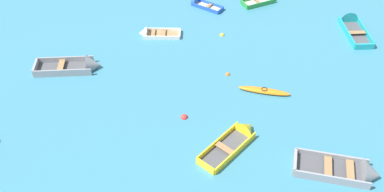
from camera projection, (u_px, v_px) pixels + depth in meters
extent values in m
cube|color=#4C4C51|center=(65.00, 69.00, 29.16)|extent=(3.74, 1.82, 0.13)
cube|color=gray|center=(66.00, 60.00, 29.56)|extent=(3.73, 0.60, 0.53)
cube|color=gray|center=(62.00, 73.00, 28.49)|extent=(3.73, 0.60, 0.53)
cube|color=gray|center=(36.00, 68.00, 28.94)|extent=(0.34, 1.41, 0.53)
cone|color=gray|center=(94.00, 65.00, 29.10)|extent=(1.04, 1.48, 1.38)
cube|color=#937047|center=(61.00, 65.00, 28.95)|extent=(0.56, 1.32, 0.03)
cube|color=#4C4C51|center=(226.00, 149.00, 23.87)|extent=(3.00, 3.43, 0.10)
cube|color=yellow|center=(218.00, 141.00, 24.07)|extent=(2.24, 2.89, 0.40)
cube|color=yellow|center=(236.00, 153.00, 23.46)|extent=(2.24, 2.89, 0.40)
cube|color=yellow|center=(205.00, 166.00, 22.76)|extent=(1.03, 0.83, 0.40)
cone|color=yellow|center=(247.00, 128.00, 24.80)|extent=(1.44, 1.37, 1.18)
cube|color=#937047|center=(225.00, 148.00, 23.61)|extent=(1.10, 0.97, 0.03)
cube|color=#4C4C51|center=(355.00, 34.00, 32.33)|extent=(1.76, 3.75, 0.11)
cube|color=teal|center=(346.00, 32.00, 32.19)|extent=(0.57, 3.75, 0.45)
cube|color=teal|center=(365.00, 32.00, 32.25)|extent=(0.57, 3.75, 0.45)
cube|color=teal|center=(365.00, 47.00, 30.82)|extent=(1.37, 0.32, 0.45)
cone|color=teal|center=(347.00, 18.00, 33.67)|extent=(1.44, 1.03, 1.34)
cube|color=#937047|center=(357.00, 32.00, 32.02)|extent=(1.29, 0.55, 0.03)
cube|color=#99754C|center=(162.00, 35.00, 32.25)|extent=(2.60, 1.15, 0.07)
cube|color=white|center=(161.00, 38.00, 31.77)|extent=(2.66, 0.21, 0.30)
cube|color=white|center=(162.00, 30.00, 32.58)|extent=(2.66, 0.21, 0.30)
cube|color=white|center=(180.00, 34.00, 32.16)|extent=(0.17, 1.06, 0.30)
cone|color=white|center=(143.00, 33.00, 32.19)|extent=(0.67, 1.07, 1.03)
cube|color=#937047|center=(164.00, 33.00, 32.14)|extent=(0.33, 0.98, 0.03)
cube|color=#937047|center=(153.00, 33.00, 32.15)|extent=(0.33, 0.98, 0.03)
cube|color=#4C4C51|center=(331.00, 171.00, 22.72)|extent=(3.80, 1.96, 0.13)
cube|color=gray|center=(331.00, 157.00, 23.15)|extent=(3.76, 0.66, 0.52)
cube|color=gray|center=(332.00, 180.00, 22.03)|extent=(3.76, 0.66, 0.52)
cube|color=gray|center=(295.00, 162.00, 22.90)|extent=(0.38, 1.51, 0.52)
cone|color=gray|center=(371.00, 175.00, 22.25)|extent=(1.07, 1.58, 1.47)
cube|color=#937047|center=(328.00, 166.00, 22.55)|extent=(0.59, 1.41, 0.03)
cube|color=#937047|center=(350.00, 170.00, 22.37)|extent=(0.59, 1.41, 0.03)
cube|color=beige|center=(258.00, 3.00, 35.80)|extent=(2.78, 2.17, 0.09)
cube|color=#288C3D|center=(262.00, 4.00, 35.33)|extent=(2.41, 1.39, 0.37)
cube|color=#288C3D|center=(244.00, 5.00, 35.27)|extent=(0.62, 0.99, 0.37)
cube|color=#937047|center=(257.00, 1.00, 35.61)|extent=(0.73, 1.00, 0.03)
ellipsoid|color=orange|center=(264.00, 91.00, 27.36)|extent=(3.29, 0.99, 0.29)
torus|color=black|center=(264.00, 89.00, 27.27)|extent=(0.45, 0.45, 0.06)
cube|color=beige|center=(207.00, 7.00, 35.24)|extent=(2.51, 1.90, 0.08)
cube|color=blue|center=(204.00, 8.00, 34.89)|extent=(2.24, 1.29, 0.32)
cube|color=blue|center=(210.00, 4.00, 35.44)|extent=(2.24, 1.29, 0.32)
cube|color=blue|center=(221.00, 10.00, 34.64)|extent=(0.49, 0.78, 0.32)
cone|color=blue|center=(194.00, 1.00, 35.70)|extent=(0.91, 1.01, 0.83)
cube|color=#937047|center=(209.00, 6.00, 35.07)|extent=(0.61, 0.81, 0.03)
sphere|color=orange|center=(228.00, 75.00, 28.81)|extent=(0.30, 0.30, 0.30)
sphere|color=yellow|center=(222.00, 35.00, 32.29)|extent=(0.34, 0.34, 0.34)
sphere|color=red|center=(184.00, 117.00, 25.78)|extent=(0.42, 0.42, 0.42)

